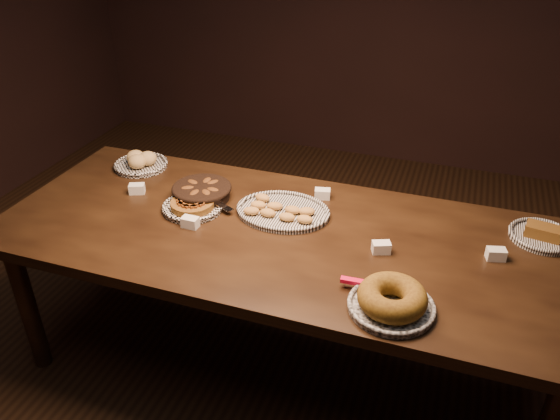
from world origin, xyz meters
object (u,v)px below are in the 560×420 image
(buffet_table, at_px, (280,246))
(bundt_cake_plate, at_px, (392,300))
(apple_tart_plate, at_px, (193,206))
(madeleine_platter, at_px, (282,211))

(buffet_table, distance_m, bundt_cake_plate, 0.62)
(buffet_table, height_order, apple_tart_plate, apple_tart_plate)
(apple_tart_plate, relative_size, madeleine_platter, 0.79)
(buffet_table, height_order, madeleine_platter, madeleine_platter)
(madeleine_platter, xyz_separation_m, bundt_cake_plate, (0.55, -0.47, 0.02))
(apple_tart_plate, bearing_deg, madeleine_platter, 15.32)
(apple_tart_plate, distance_m, madeleine_platter, 0.39)
(bundt_cake_plate, bearing_deg, buffet_table, 154.39)
(apple_tart_plate, height_order, bundt_cake_plate, bundt_cake_plate)
(bundt_cake_plate, bearing_deg, apple_tart_plate, 165.83)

